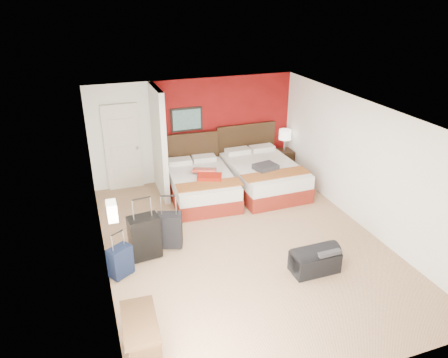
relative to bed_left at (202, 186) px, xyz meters
name	(u,v)px	position (x,y,z in m)	size (l,w,h in m)	color
ground	(243,243)	(0.20, -2.04, -0.30)	(6.50, 6.50, 0.00)	tan
room_walls	(151,164)	(-1.20, -0.62, 0.96)	(5.02, 6.52, 2.50)	white
red_accent_panel	(224,127)	(0.95, 1.19, 0.95)	(3.50, 0.04, 2.50)	maroon
partition_wall	(159,143)	(-0.80, 0.57, 0.95)	(0.12, 1.20, 2.50)	silver
entry_door	(123,148)	(-1.55, 1.16, 0.73)	(0.82, 0.06, 2.05)	silver
bed_left	(202,186)	(0.00, 0.00, 0.00)	(1.38, 1.97, 0.59)	white
bed_right	(263,177)	(1.53, -0.02, 0.03)	(1.50, 2.14, 0.64)	white
red_suitcase_open	(207,174)	(0.10, -0.10, 0.34)	(0.52, 0.72, 0.09)	#A21C0D
jacket_bundle	(266,167)	(1.43, -0.32, 0.41)	(0.49, 0.40, 0.12)	#35353A
nightstand	(283,161)	(2.45, 0.77, 0.00)	(0.42, 0.42, 0.59)	black
table_lamp	(285,140)	(2.45, 0.77, 0.57)	(0.31, 0.31, 0.55)	white
suitcase_black	(145,238)	(-1.61, -1.89, 0.10)	(0.53, 0.33, 0.79)	black
suitcase_charcoal	(170,231)	(-1.12, -1.71, 0.03)	(0.44, 0.27, 0.65)	black
suitcase_navy	(121,263)	(-2.09, -2.30, -0.03)	(0.38, 0.23, 0.53)	#101A32
duffel_bag	(315,261)	(1.02, -3.25, -0.09)	(0.80, 0.43, 0.41)	black
jacket_draped	(325,249)	(1.17, -3.30, 0.14)	(0.41, 0.35, 0.06)	#38383D
desk	(142,342)	(-2.05, -4.21, 0.06)	(0.42, 0.85, 0.71)	black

